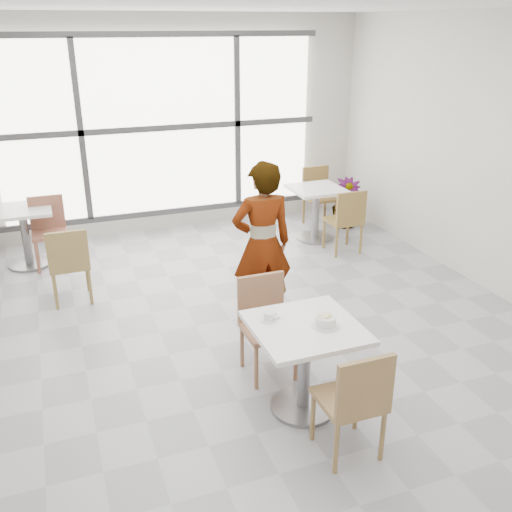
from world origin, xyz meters
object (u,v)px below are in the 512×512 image
object	(u,v)px
chair_near	(355,398)
bg_table_right	(316,206)
bg_chair_right_far	(318,192)
bg_chair_right_near	(347,217)
main_table	(305,351)
bg_chair_left_far	(49,227)
bg_table_left	(24,229)
person	(262,245)
bg_chair_left_near	(69,261)
chair_far	(265,318)
oatmeal_bowl	(326,321)
plant_right	(346,203)
coffee_cup	(269,317)

from	to	relation	value
chair_near	bg_table_right	xyz separation A→B (m)	(1.70, 4.06, -0.01)
bg_chair_right_far	bg_chair_right_near	bearing A→B (deg)	-98.54
main_table	bg_chair_left_far	bearing A→B (deg)	114.65
chair_near	bg_table_right	world-z (taller)	chair_near
bg_table_left	bg_chair_left_far	distance (m)	0.29
bg_table_left	bg_chair_left_far	world-z (taller)	bg_chair_left_far
main_table	person	bearing A→B (deg)	81.59
main_table	bg_chair_right_near	bearing A→B (deg)	55.67
main_table	bg_chair_left_near	size ratio (longest dim) A/B	0.92
chair_far	bg_table_right	distance (m)	3.37
chair_far	main_table	bearing A→B (deg)	-83.05
chair_near	oatmeal_bowl	world-z (taller)	chair_near
bg_chair_left_far	bg_chair_right_far	world-z (taller)	same
bg_chair_left_near	bg_table_left	bearing A→B (deg)	-70.88
person	plant_right	xyz separation A→B (m)	(2.24, 2.31, -0.47)
chair_near	chair_far	size ratio (longest dim) A/B	1.00
coffee_cup	bg_table_right	world-z (taller)	coffee_cup
bg_table_left	coffee_cup	bearing A→B (deg)	-63.97
oatmeal_bowl	plant_right	xyz separation A→B (m)	(2.32, 3.84, -0.43)
chair_far	bg_chair_left_far	distance (m)	3.58
coffee_cup	bg_chair_left_far	xyz separation A→B (m)	(-1.51, 3.63, -0.28)
main_table	bg_chair_right_far	bearing A→B (deg)	62.39
chair_far	person	world-z (taller)	person
main_table	plant_right	distance (m)	4.51
person	bg_chair_left_far	distance (m)	3.06
bg_table_right	bg_chair_left_far	world-z (taller)	bg_chair_left_far
plant_right	bg_table_right	bearing A→B (deg)	-153.06
bg_chair_right_near	plant_right	world-z (taller)	bg_chair_right_near
bg_chair_left_near	person	bearing A→B (deg)	148.87
oatmeal_bowl	bg_table_right	distance (m)	3.88
chair_far	plant_right	world-z (taller)	chair_far
coffee_cup	bg_table_left	size ratio (longest dim) A/B	0.21
bg_chair_left_far	oatmeal_bowl	bearing A→B (deg)	-64.05
bg_table_right	plant_right	distance (m)	0.76
coffee_cup	bg_chair_right_near	size ratio (longest dim) A/B	0.18
main_table	coffee_cup	size ratio (longest dim) A/B	5.03
bg_chair_right_far	plant_right	size ratio (longest dim) A/B	1.19
coffee_cup	bg_table_right	distance (m)	3.85
bg_chair_left_near	bg_chair_left_far	distance (m)	1.25
bg_chair_left_near	bg_chair_left_far	xyz separation A→B (m)	(-0.16, 1.24, 0.00)
main_table	person	world-z (taller)	person
chair_far	person	distance (m)	0.95
chair_far	bg_table_right	bearing A→B (deg)	56.41
main_table	coffee_cup	xyz separation A→B (m)	(-0.23, 0.17, 0.26)
person	bg_chair_left_near	world-z (taller)	person
oatmeal_bowl	coffee_cup	world-z (taller)	oatmeal_bowl
oatmeal_bowl	coffee_cup	xyz separation A→B (m)	(-0.36, 0.23, -0.01)
chair_far	bg_chair_right_far	distance (m)	4.02
main_table	chair_near	bearing A→B (deg)	-82.04
bg_chair_right_far	plant_right	bearing A→B (deg)	-33.97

